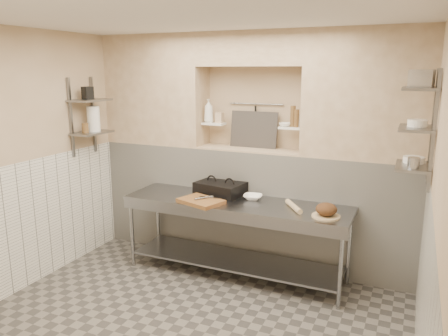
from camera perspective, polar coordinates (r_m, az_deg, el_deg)
The scene contains 48 objects.
floor at distance 4.41m, azimuth -5.25°, elevation -20.52°, with size 4.00×3.90×0.10m, color #625D56.
ceiling at distance 3.72m, azimuth -6.21°, elevation 20.18°, with size 4.00×3.90×0.10m, color silver.
wall_left at distance 5.12m, azimuth -26.10°, elevation 0.57°, with size 0.10×3.90×2.80m, color #C6AD8E.
wall_right at distance 3.35m, azimuth 26.65°, elevation -5.34°, with size 0.10×3.90×2.80m, color #C6AD8E.
wall_back at distance 5.60m, azimuth 4.40°, elevation 2.77°, with size 4.00×0.10×2.80m, color #C6AD8E.
backwall_lower at distance 5.54m, azimuth 3.41°, elevation -4.79°, with size 4.00×0.40×1.40m, color silver.
alcove_sill at distance 5.37m, azimuth 3.51°, elevation 2.46°, with size 1.30×0.40×0.02m, color #C6AD8E.
backwall_pillar_left at distance 5.88m, azimuth -8.78°, elevation 10.00°, with size 1.35×0.40×1.40m, color #C6AD8E.
backwall_pillar_right at distance 4.99m, azimuth 18.23°, elevation 9.07°, with size 1.35×0.40×1.40m, color #C6AD8E.
backwall_header at distance 5.29m, azimuth 3.69°, elevation 15.26°, with size 1.30×0.40×0.40m, color #C6AD8E.
wainscot_left at distance 5.25m, azimuth -24.93°, elevation -6.97°, with size 0.02×3.90×1.40m, color silver.
wainscot_right at distance 3.61m, azimuth 24.53°, elevation -15.90°, with size 0.02×3.90×1.40m, color silver.
alcove_shelf_left at distance 5.51m, azimuth -1.35°, elevation 5.81°, with size 0.28×0.16×0.03m, color white.
alcove_shelf_right at distance 5.17m, azimuth 8.77°, elevation 5.21°, with size 0.28×0.16×0.03m, color white.
utensil_rail at distance 5.46m, azimuth 4.22°, elevation 8.34°, with size 0.02×0.02×0.70m, color gray.
hanging_steel at distance 5.45m, azimuth 4.12°, elevation 6.55°, with size 0.02×0.02×0.30m, color black.
splash_panel at distance 5.42m, azimuth 3.91°, elevation 5.03°, with size 0.60×0.02×0.45m, color #383330.
shelf_rail_left_a at distance 5.88m, azimuth -16.71°, elevation 6.69°, with size 0.03×0.03×0.95m, color slate.
shelf_rail_left_b at distance 5.59m, azimuth -19.36°, elevation 6.22°, with size 0.03×0.03×0.95m, color slate.
wall_shelf_left_lower at distance 5.67m, azimuth -16.84°, elevation 4.44°, with size 0.30×0.50×0.03m, color slate.
wall_shelf_left_upper at distance 5.63m, azimuth -17.10°, elevation 8.46°, with size 0.30×0.50×0.03m, color slate.
shelf_rail_right_a at distance 4.49m, azimuth 25.62°, elevation 4.92°, with size 0.03×0.03×1.05m, color slate.
shelf_rail_right_b at distance 4.09m, azimuth 25.75°, elevation 4.27°, with size 0.03×0.03×1.05m, color slate.
wall_shelf_right_lower at distance 4.34m, azimuth 23.47°, elevation 0.20°, with size 0.30×0.50×0.03m, color slate.
wall_shelf_right_mid at distance 4.29m, azimuth 23.88°, elevation 4.77°, with size 0.30×0.50×0.03m, color slate.
wall_shelf_right_upper at distance 4.26m, azimuth 24.31°, elevation 9.43°, with size 0.30×0.50×0.03m, color slate.
prep_table at distance 5.04m, azimuth 1.48°, elevation -7.23°, with size 2.60×0.70×0.90m.
panini_press at distance 5.24m, azimuth -0.46°, elevation -2.65°, with size 0.60×0.48×0.15m.
cutting_board at distance 4.92m, azimuth -3.04°, elevation -4.35°, with size 0.48×0.33×0.04m, color brown.
knife_blade at distance 4.96m, azimuth -1.88°, elevation -3.85°, with size 0.24×0.03×0.01m, color gray.
tongs at distance 4.93m, azimuth -2.65°, elevation -3.90°, with size 0.02×0.02×0.23m, color gray.
mixing_bowl at distance 5.06m, azimuth 3.78°, elevation -3.81°, with size 0.22×0.22×0.05m, color white.
rolling_pin at distance 4.76m, azimuth 9.08°, elevation -4.97°, with size 0.06×0.06×0.38m, color tan.
bread_board at distance 4.58m, azimuth 13.18°, elevation -6.14°, with size 0.29×0.29×0.02m, color tan.
bread_loaf at distance 4.56m, azimuth 13.22°, elevation -5.27°, with size 0.22×0.22×0.13m, color #4C2D19.
bottle_soap at distance 5.50m, azimuth -2.02°, elevation 7.46°, with size 0.11×0.11×0.30m, color white.
jar_alcove at distance 5.50m, azimuth -0.59°, elevation 6.59°, with size 0.09×0.09×0.13m, color #C6AD8E.
bowl_alcove at distance 5.19m, azimuth 7.94°, elevation 5.63°, with size 0.14×0.14×0.04m, color white.
condiment_a at distance 5.13m, azimuth 9.44°, elevation 6.41°, with size 0.06×0.06×0.20m, color brown.
condiment_b at distance 5.17m, azimuth 8.98°, elevation 6.69°, with size 0.06×0.06×0.24m, color brown.
condiment_c at distance 5.18m, azimuth 9.54°, elevation 6.07°, with size 0.08×0.08×0.13m, color white.
jug_left at distance 5.68m, azimuth -16.68°, elevation 6.17°, with size 0.16×0.16×0.31m, color white.
jar_left at distance 5.57m, azimuth -17.67°, elevation 5.00°, with size 0.08×0.08×0.12m, color brown.
box_left_upper at distance 5.60m, azimuth -17.39°, elevation 9.34°, with size 0.11×0.11×0.15m, color black.
bowl_right at distance 4.44m, azimuth 23.54°, elevation 1.00°, with size 0.19×0.19×0.06m, color white.
canister_right at distance 4.17m, azimuth 23.51°, elevation 0.60°, with size 0.10×0.10×0.10m, color gray.
bowl_right_mid at distance 4.31m, azimuth 23.94°, elevation 5.39°, with size 0.17×0.17×0.06m, color white.
basket_right at distance 4.26m, azimuth 24.41°, elevation 10.61°, with size 0.19×0.24×0.15m, color gray.
Camera 1 is at (1.83, -3.21, 2.36)m, focal length 35.00 mm.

